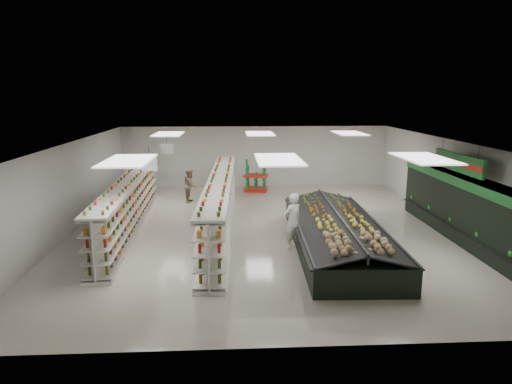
{
  "coord_description": "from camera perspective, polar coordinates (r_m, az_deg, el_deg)",
  "views": [
    {
      "loc": [
        -1.27,
        -16.08,
        4.9
      ],
      "look_at": [
        -0.38,
        0.22,
        1.36
      ],
      "focal_mm": 32.0,
      "sensor_mm": 36.0,
      "label": 1
    }
  ],
  "objects": [
    {
      "name": "hortifruti_banner",
      "position": [
        16.56,
        23.94,
        3.38
      ],
      "size": [
        0.12,
        3.2,
        0.95
      ],
      "color": "#1D6D2A",
      "rests_on": "ceiling"
    },
    {
      "name": "wall_back",
      "position": [
        24.34,
        -0.11,
        4.45
      ],
      "size": [
        14.0,
        0.02,
        3.2
      ],
      "primitive_type": "cube",
      "color": "silver",
      "rests_on": "floor"
    },
    {
      "name": "wall_front",
      "position": [
        8.82,
        5.46,
        -9.79
      ],
      "size": [
        14.0,
        0.02,
        3.2
      ],
      "primitive_type": "cube",
      "color": "silver",
      "rests_on": "floor"
    },
    {
      "name": "wall_left",
      "position": [
        17.39,
        -22.31,
        0.37
      ],
      "size": [
        0.02,
        16.0,
        3.2
      ],
      "primitive_type": "cube",
      "color": "silver",
      "rests_on": "floor"
    },
    {
      "name": "gondola_center",
      "position": [
        16.56,
        -4.47,
        -1.82
      ],
      "size": [
        1.18,
        11.17,
        1.93
      ],
      "rotation": [
        0.0,
        0.0,
        -0.03
      ],
      "color": "white",
      "rests_on": "floor"
    },
    {
      "name": "ceiling",
      "position": [
        16.22,
        1.39,
        6.22
      ],
      "size": [
        14.0,
        16.0,
        0.02
      ],
      "primitive_type": "cube",
      "color": "white",
      "rests_on": "wall_back"
    },
    {
      "name": "shopper_background",
      "position": [
        21.11,
        -8.2,
        0.84
      ],
      "size": [
        0.52,
        0.78,
        1.54
      ],
      "primitive_type": "imported",
      "rotation": [
        0.0,
        0.0,
        1.49
      ],
      "color": "tan",
      "rests_on": "floor"
    },
    {
      "name": "wall_right",
      "position": [
        18.38,
        23.67,
        0.86
      ],
      "size": [
        0.02,
        16.0,
        3.2
      ],
      "primitive_type": "cube",
      "color": "silver",
      "rests_on": "floor"
    },
    {
      "name": "floor",
      "position": [
        16.86,
        1.33,
        -4.66
      ],
      "size": [
        16.0,
        16.0,
        0.0
      ],
      "primitive_type": "plane",
      "color": "beige",
      "rests_on": "ground"
    },
    {
      "name": "produce_island",
      "position": [
        14.97,
        10.1,
        -4.96
      ],
      "size": [
        3.06,
        7.78,
        1.15
      ],
      "rotation": [
        0.0,
        0.0,
        -0.04
      ],
      "color": "black",
      "rests_on": "floor"
    },
    {
      "name": "gondola_left",
      "position": [
        17.38,
        -15.55,
        -1.74
      ],
      "size": [
        1.21,
        10.5,
        1.82
      ],
      "rotation": [
        0.0,
        0.0,
        0.04
      ],
      "color": "white",
      "rests_on": "floor"
    },
    {
      "name": "aisle_sign_far",
      "position": [
        18.38,
        -11.07,
        5.3
      ],
      "size": [
        0.52,
        0.06,
        0.75
      ],
      "color": "white",
      "rests_on": "ceiling"
    },
    {
      "name": "aisle_sign_near",
      "position": [
        14.47,
        -13.19,
        3.38
      ],
      "size": [
        0.52,
        0.06,
        0.75
      ],
      "color": "white",
      "rests_on": "ceiling"
    },
    {
      "name": "shopper_main",
      "position": [
        14.59,
        4.6,
        -3.66
      ],
      "size": [
        0.8,
        0.74,
        1.82
      ],
      "primitive_type": "imported",
      "rotation": [
        0.0,
        0.0,
        3.76
      ],
      "color": "white",
      "rests_on": "floor"
    },
    {
      "name": "produce_wall_case",
      "position": [
        16.94,
        24.39,
        -1.35
      ],
      "size": [
        0.93,
        8.0,
        2.2
      ],
      "color": "black",
      "rests_on": "floor"
    },
    {
      "name": "soda_endcap",
      "position": [
        23.16,
        -0.02,
        1.89
      ],
      "size": [
        1.32,
        1.02,
        1.52
      ],
      "rotation": [
        0.0,
        0.0,
        -0.19
      ],
      "color": "red",
      "rests_on": "floor"
    }
  ]
}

